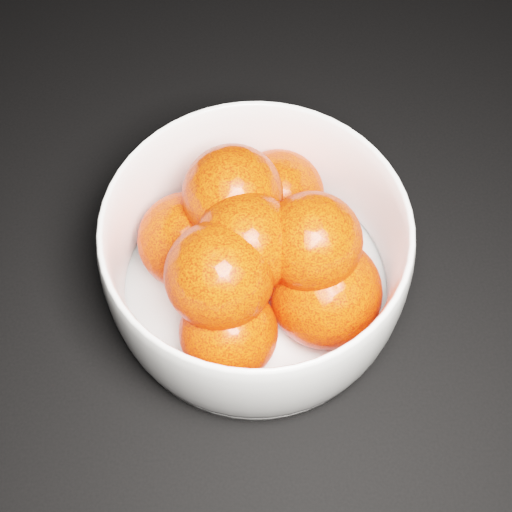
{
  "coord_description": "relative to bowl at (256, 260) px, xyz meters",
  "views": [
    {
      "loc": [
        -0.02,
        -0.39,
        0.47
      ],
      "look_at": [
        0.01,
        -0.15,
        0.05
      ],
      "focal_mm": 50.0,
      "sensor_mm": 36.0,
      "label": 1
    }
  ],
  "objects": [
    {
      "name": "ground",
      "position": [
        -0.01,
        0.15,
        -0.05
      ],
      "size": [
        3.0,
        3.0,
        0.0
      ],
      "primitive_type": "cube",
      "color": "black",
      "rests_on": "ground"
    },
    {
      "name": "bowl",
      "position": [
        0.0,
        0.0,
        0.0
      ],
      "size": [
        0.2,
        0.2,
        0.1
      ],
      "rotation": [
        0.0,
        0.0,
        -0.25
      ],
      "color": "white",
      "rests_on": "ground"
    },
    {
      "name": "orange_pile",
      "position": [
        0.0,
        -0.0,
        0.01
      ],
      "size": [
        0.16,
        0.17,
        0.11
      ],
      "color": "#FF2906",
      "rests_on": "bowl"
    }
  ]
}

